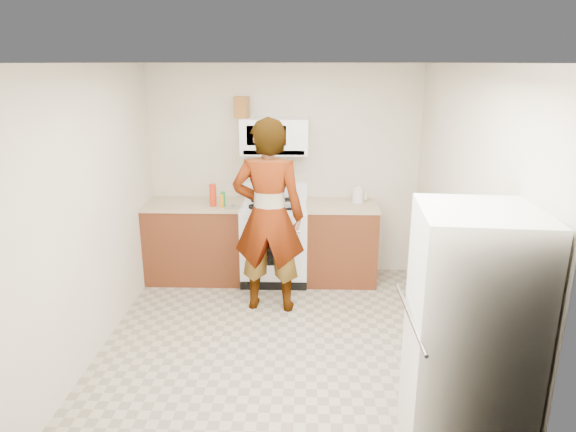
{
  "coord_description": "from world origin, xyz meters",
  "views": [
    {
      "loc": [
        0.24,
        -4.23,
        2.51
      ],
      "look_at": [
        0.09,
        0.55,
        1.07
      ],
      "focal_mm": 32.0,
      "sensor_mm": 36.0,
      "label": 1
    }
  ],
  "objects_px": {
    "gas_range": "(275,240)",
    "fridge": "(468,342)",
    "kettle": "(358,195)",
    "saucepan": "(260,193)",
    "microwave": "(275,136)",
    "person": "(269,217)"
  },
  "relations": [
    {
      "from": "gas_range",
      "to": "fridge",
      "type": "bearing_deg",
      "value": -64.63
    },
    {
      "from": "gas_range",
      "to": "kettle",
      "type": "xyz_separation_m",
      "value": [
        0.97,
        0.11,
        0.53
      ]
    },
    {
      "from": "saucepan",
      "to": "fridge",
      "type": "bearing_deg",
      "value": -63.16
    },
    {
      "from": "microwave",
      "to": "person",
      "type": "xyz_separation_m",
      "value": [
        -0.02,
        -0.87,
        -0.7
      ]
    },
    {
      "from": "microwave",
      "to": "fridge",
      "type": "xyz_separation_m",
      "value": [
        1.36,
        -3.0,
        -0.85
      ]
    },
    {
      "from": "person",
      "to": "fridge",
      "type": "height_order",
      "value": "person"
    },
    {
      "from": "kettle",
      "to": "fridge",
      "type": "bearing_deg",
      "value": -66.95
    },
    {
      "from": "person",
      "to": "fridge",
      "type": "xyz_separation_m",
      "value": [
        1.38,
        -2.12,
        -0.15
      ]
    },
    {
      "from": "person",
      "to": "kettle",
      "type": "xyz_separation_m",
      "value": [
        0.99,
        0.85,
        0.01
      ]
    },
    {
      "from": "gas_range",
      "to": "kettle",
      "type": "bearing_deg",
      "value": 6.44
    },
    {
      "from": "gas_range",
      "to": "microwave",
      "type": "bearing_deg",
      "value": 90.0
    },
    {
      "from": "microwave",
      "to": "kettle",
      "type": "distance_m",
      "value": 1.19
    },
    {
      "from": "fridge",
      "to": "kettle",
      "type": "height_order",
      "value": "fridge"
    },
    {
      "from": "gas_range",
      "to": "fridge",
      "type": "relative_size",
      "value": 0.66
    },
    {
      "from": "gas_range",
      "to": "saucepan",
      "type": "relative_size",
      "value": 5.31
    },
    {
      "from": "microwave",
      "to": "fridge",
      "type": "relative_size",
      "value": 0.45
    },
    {
      "from": "person",
      "to": "fridge",
      "type": "bearing_deg",
      "value": 127.19
    },
    {
      "from": "microwave",
      "to": "saucepan",
      "type": "distance_m",
      "value": 0.71
    },
    {
      "from": "fridge",
      "to": "person",
      "type": "bearing_deg",
      "value": 127.36
    },
    {
      "from": "person",
      "to": "gas_range",
      "type": "bearing_deg",
      "value": -87.05
    },
    {
      "from": "gas_range",
      "to": "fridge",
      "type": "distance_m",
      "value": 3.2
    },
    {
      "from": "microwave",
      "to": "saucepan",
      "type": "xyz_separation_m",
      "value": [
        -0.18,
        0.05,
        -0.69
      ]
    }
  ]
}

